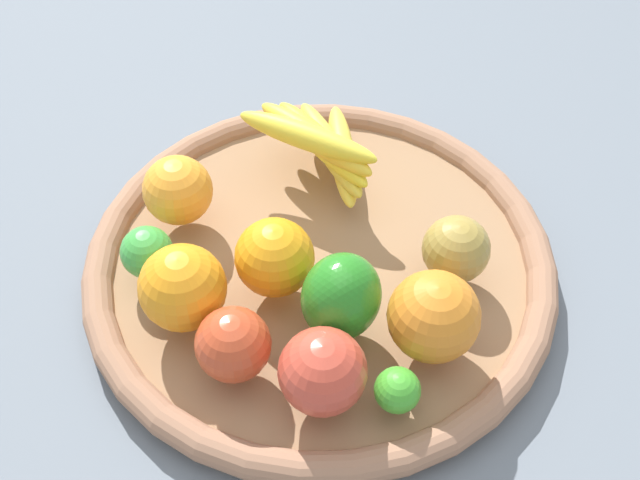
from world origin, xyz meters
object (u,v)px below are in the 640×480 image
(apple_2, at_px, (233,344))
(bell_pepper, at_px, (341,297))
(lime_1, at_px, (147,252))
(apple_0, at_px, (323,372))
(orange_0, at_px, (271,254))
(orange_2, at_px, (183,288))
(lime_0, at_px, (397,390))
(apple_1, at_px, (456,249))
(orange_1, at_px, (178,190))
(banana_bunch, at_px, (323,144))
(orange_3, at_px, (434,316))

(apple_2, bearing_deg, bell_pepper, -16.08)
(bell_pepper, bearing_deg, lime_1, 109.79)
(apple_0, bearing_deg, bell_pepper, 36.28)
(orange_0, height_order, lime_1, orange_0)
(orange_2, bearing_deg, lime_1, 87.21)
(orange_2, bearing_deg, apple_2, -89.75)
(lime_0, bearing_deg, apple_1, 25.39)
(apple_2, distance_m, lime_1, 0.14)
(apple_2, bearing_deg, orange_0, 32.35)
(orange_1, bearing_deg, apple_1, -56.18)
(orange_2, bearing_deg, apple_0, -75.08)
(apple_1, xyz_separation_m, banana_bunch, (-0.00, 0.19, 0.01))
(banana_bunch, distance_m, bell_pepper, 0.21)
(orange_0, distance_m, lime_0, 0.18)
(apple_1, height_order, lime_0, apple_1)
(apple_2, distance_m, orange_1, 0.20)
(apple_0, xyz_separation_m, orange_2, (-0.04, 0.15, 0.00))
(lime_1, height_order, orange_3, orange_3)
(apple_1, xyz_separation_m, orange_1, (-0.16, 0.24, 0.00))
(lime_0, bearing_deg, apple_2, 124.39)
(bell_pepper, bearing_deg, orange_0, 89.78)
(orange_2, bearing_deg, bell_pepper, -45.95)
(apple_0, bearing_deg, lime_1, 99.48)
(orange_0, bearing_deg, bell_pepper, -80.61)
(apple_0, xyz_separation_m, lime_1, (-0.04, 0.22, -0.01))
(lime_1, bearing_deg, apple_1, -41.24)
(apple_2, height_order, orange_2, orange_2)
(lime_1, bearing_deg, orange_2, -92.79)
(apple_2, height_order, bell_pepper, bell_pepper)
(apple_1, height_order, apple_2, apple_2)
(lime_1, bearing_deg, banana_bunch, -1.82)
(apple_2, relative_size, lime_1, 1.31)
(orange_1, bearing_deg, apple_2, -110.29)
(apple_2, bearing_deg, apple_0, -61.91)
(apple_1, distance_m, bell_pepper, 0.13)
(orange_3, bearing_deg, orange_2, 130.95)
(apple_2, relative_size, orange_1, 0.94)
(apple_1, xyz_separation_m, orange_0, (-0.14, 0.11, 0.01))
(orange_2, height_order, lime_0, orange_2)
(apple_2, height_order, lime_0, apple_2)
(lime_0, bearing_deg, orange_2, 112.98)
(apple_0, bearing_deg, apple_1, 6.42)
(banana_bunch, bearing_deg, bell_pepper, -126.52)
(apple_2, relative_size, bell_pepper, 0.77)
(lime_0, bearing_deg, lime_1, 106.77)
(banana_bunch, distance_m, apple_0, 0.28)
(bell_pepper, xyz_separation_m, apple_0, (-0.06, -0.04, -0.01))
(apple_2, xyz_separation_m, banana_bunch, (0.22, 0.14, 0.00))
(orange_0, relative_size, banana_bunch, 0.47)
(orange_1, distance_m, orange_3, 0.29)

